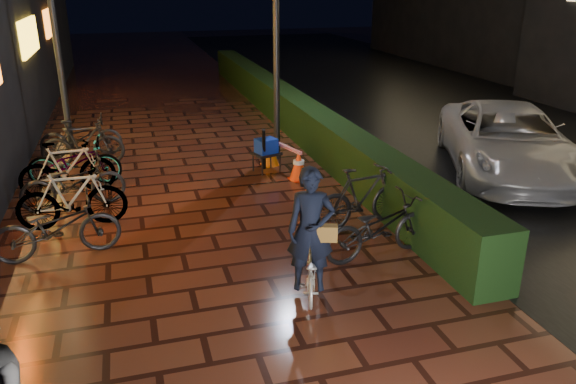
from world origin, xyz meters
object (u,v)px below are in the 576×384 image
object	(u,v)px
van	(507,140)
traffic_barrier	(284,158)
cart_assembly	(266,148)
cyclist	(311,249)

from	to	relation	value
van	traffic_barrier	size ratio (longest dim) A/B	3.34
van	cart_assembly	world-z (taller)	van
traffic_barrier	cart_assembly	bearing A→B (deg)	164.56
van	traffic_barrier	world-z (taller)	van
traffic_barrier	cyclist	bearing A→B (deg)	-101.79
cart_assembly	van	bearing A→B (deg)	-16.20
cart_assembly	traffic_barrier	bearing A→B (deg)	-15.44
cyclist	cart_assembly	world-z (taller)	cyclist
traffic_barrier	cart_assembly	distance (m)	0.46
cart_assembly	cyclist	bearing A→B (deg)	-97.49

